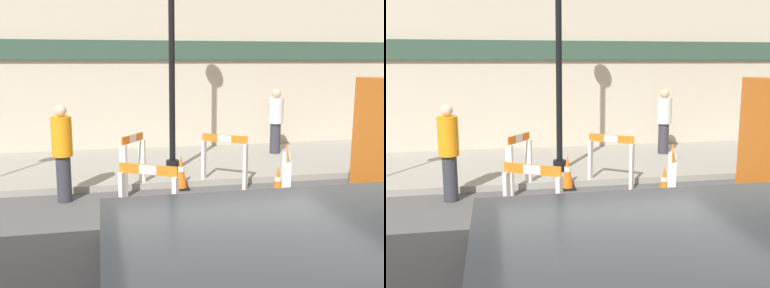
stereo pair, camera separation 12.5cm
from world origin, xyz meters
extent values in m
cube|color=gray|center=(0.00, 6.30, 0.07)|extent=(18.00, 3.60, 0.13)
cube|color=#BCB29E|center=(0.00, 8.18, 2.75)|extent=(18.00, 0.12, 5.50)
cube|color=#2D4738|center=(0.00, 8.07, 2.80)|extent=(16.20, 0.10, 0.50)
cylinder|color=black|center=(0.11, 5.41, 0.25)|extent=(0.29, 0.29, 0.24)
cylinder|color=black|center=(0.11, 5.41, 2.53)|extent=(0.13, 0.13, 4.80)
cube|color=white|center=(1.47, 2.42, 0.46)|extent=(0.14, 0.11, 0.93)
cube|color=white|center=(1.77, 3.13, 0.46)|extent=(0.14, 0.11, 0.93)
cube|color=orange|center=(1.62, 2.77, 1.00)|extent=(0.34, 0.78, 0.15)
cube|color=white|center=(1.62, 2.77, 1.00)|extent=(0.12, 0.24, 0.13)
cube|color=white|center=(1.34, 4.09, 0.46)|extent=(0.13, 0.14, 0.93)
cube|color=white|center=(0.63, 4.61, 0.46)|extent=(0.13, 0.14, 0.93)
cube|color=orange|center=(0.98, 4.35, 1.00)|extent=(0.77, 0.58, 0.15)
cube|color=white|center=(0.98, 4.35, 1.00)|extent=(0.25, 0.19, 0.13)
cube|color=white|center=(-0.63, 4.62, 0.50)|extent=(0.14, 0.13, 0.99)
cube|color=white|center=(-1.02, 4.08, 0.50)|extent=(0.14, 0.13, 0.99)
cube|color=orange|center=(-0.83, 4.35, 1.07)|extent=(0.45, 0.61, 0.15)
cube|color=white|center=(-0.83, 4.35, 1.07)|extent=(0.15, 0.20, 0.14)
cube|color=white|center=(-1.13, 2.46, 0.44)|extent=(0.12, 0.14, 0.88)
cube|color=white|center=(-0.39, 2.04, 0.44)|extent=(0.12, 0.14, 0.88)
cube|color=orange|center=(-0.76, 2.25, 0.96)|extent=(0.80, 0.48, 0.15)
cube|color=white|center=(-0.76, 2.25, 0.96)|extent=(0.25, 0.16, 0.14)
cube|color=black|center=(0.12, 4.40, 0.02)|extent=(0.30, 0.30, 0.04)
cone|color=orange|center=(0.12, 4.40, 0.38)|extent=(0.22, 0.22, 0.67)
cylinder|color=white|center=(0.12, 4.40, 0.41)|extent=(0.13, 0.13, 0.09)
cube|color=black|center=(1.21, 2.13, 0.02)|extent=(0.30, 0.30, 0.04)
cone|color=orange|center=(1.21, 2.13, 0.27)|extent=(0.23, 0.22, 0.47)
cylinder|color=white|center=(1.21, 2.13, 0.30)|extent=(0.13, 0.13, 0.07)
cube|color=black|center=(0.20, 1.83, 0.02)|extent=(0.30, 0.30, 0.04)
cone|color=orange|center=(0.20, 1.83, 0.34)|extent=(0.22, 0.23, 0.60)
cylinder|color=white|center=(0.20, 1.83, 0.37)|extent=(0.13, 0.13, 0.08)
cube|color=black|center=(0.60, 2.08, 0.02)|extent=(0.30, 0.30, 0.04)
cone|color=orange|center=(0.60, 2.08, 0.35)|extent=(0.22, 0.22, 0.62)
cylinder|color=white|center=(0.60, 2.08, 0.38)|extent=(0.13, 0.13, 0.09)
cube|color=black|center=(1.80, 3.55, 0.02)|extent=(0.30, 0.30, 0.04)
cone|color=orange|center=(1.80, 3.55, 0.32)|extent=(0.23, 0.22, 0.55)
cylinder|color=white|center=(1.80, 3.55, 0.34)|extent=(0.13, 0.13, 0.08)
cylinder|color=#33333D|center=(-2.09, 4.04, 0.42)|extent=(0.32, 0.32, 0.85)
cylinder|color=orange|center=(-2.09, 4.04, 1.20)|extent=(0.44, 0.44, 0.70)
sphere|color=beige|center=(-2.09, 4.04, 1.66)|extent=(0.26, 0.26, 0.21)
cylinder|color=#33333D|center=(3.04, 6.79, 0.53)|extent=(0.37, 0.37, 0.79)
cylinder|color=silver|center=(3.04, 6.79, 1.25)|extent=(0.51, 0.51, 0.66)
sphere|color=#DBAD89|center=(3.04, 6.79, 1.69)|extent=(0.31, 0.31, 0.23)
cube|color=#1E2328|center=(-0.28, -2.01, 1.37)|extent=(2.29, 1.69, 0.49)
camera|label=1|loc=(-1.40, -4.09, 2.51)|focal=42.00mm
camera|label=2|loc=(-1.28, -4.11, 2.51)|focal=42.00mm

